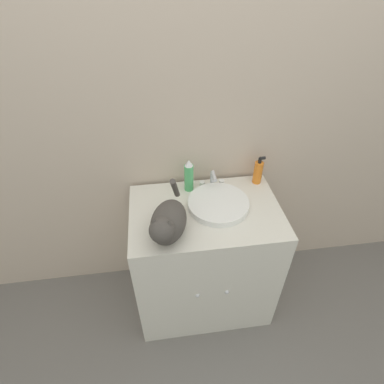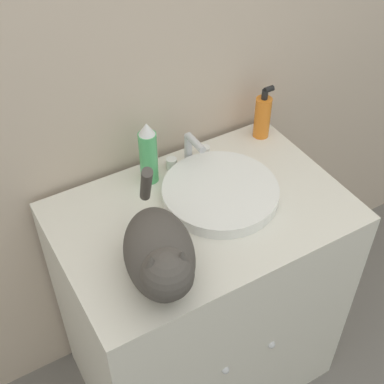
# 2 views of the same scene
# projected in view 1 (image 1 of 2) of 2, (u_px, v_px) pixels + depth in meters

# --- Properties ---
(ground_plane) EXTENTS (8.00, 8.00, 0.00)m
(ground_plane) POSITION_uv_depth(u_px,v_px,m) (209.00, 333.00, 1.91)
(ground_plane) COLOR slate
(wall_back) EXTENTS (6.00, 0.05, 2.50)m
(wall_back) POSITION_uv_depth(u_px,v_px,m) (198.00, 110.00, 1.57)
(wall_back) COLOR #C6B29E
(wall_back) RESTS_ON ground_plane
(vanity_cabinet) EXTENTS (0.81, 0.56, 0.82)m
(vanity_cabinet) POSITION_uv_depth(u_px,v_px,m) (204.00, 259.00, 1.86)
(vanity_cabinet) COLOR silver
(vanity_cabinet) RESTS_ON ground_plane
(sink_basin) EXTENTS (0.33, 0.33, 0.04)m
(sink_basin) POSITION_uv_depth(u_px,v_px,m) (218.00, 204.00, 1.61)
(sink_basin) COLOR white
(sink_basin) RESTS_ON vanity_cabinet
(faucet) EXTENTS (0.15, 0.10, 0.11)m
(faucet) POSITION_uv_depth(u_px,v_px,m) (212.00, 180.00, 1.73)
(faucet) COLOR silver
(faucet) RESTS_ON vanity_cabinet
(cat) EXTENTS (0.24, 0.39, 0.24)m
(cat) POSITION_uv_depth(u_px,v_px,m) (168.00, 222.00, 1.40)
(cat) COLOR #47423D
(cat) RESTS_ON vanity_cabinet
(soap_bottle) EXTENTS (0.05, 0.05, 0.18)m
(soap_bottle) POSITION_uv_depth(u_px,v_px,m) (258.00, 172.00, 1.75)
(soap_bottle) COLOR orange
(soap_bottle) RESTS_ON vanity_cabinet
(spray_bottle) EXTENTS (0.05, 0.05, 0.20)m
(spray_bottle) POSITION_uv_depth(u_px,v_px,m) (189.00, 176.00, 1.68)
(spray_bottle) COLOR #4CB266
(spray_bottle) RESTS_ON vanity_cabinet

